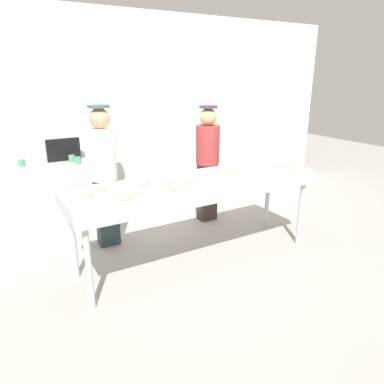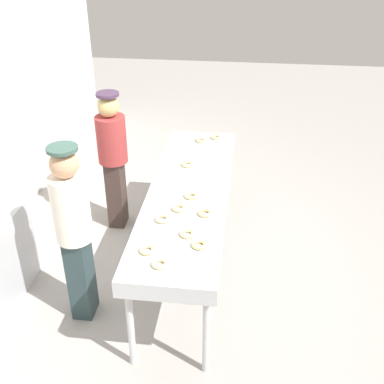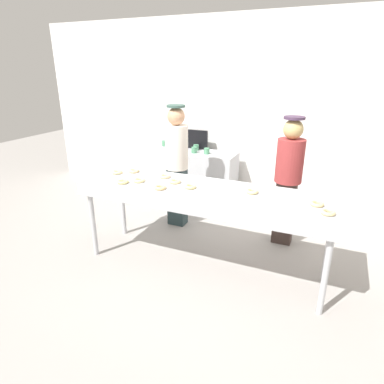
# 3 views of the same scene
# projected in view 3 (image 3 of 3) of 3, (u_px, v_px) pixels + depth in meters

# --- Properties ---
(ground_plane) EXTENTS (16.00, 16.00, 0.00)m
(ground_plane) POSITION_uv_depth(u_px,v_px,m) (203.00, 265.00, 3.76)
(ground_plane) COLOR #9E9993
(back_wall) EXTENTS (8.00, 0.12, 2.88)m
(back_wall) POSITION_uv_depth(u_px,v_px,m) (258.00, 114.00, 5.16)
(back_wall) COLOR white
(back_wall) RESTS_ON ground
(fryer_conveyor) EXTENTS (2.74, 0.75, 0.93)m
(fryer_conveyor) POSITION_uv_depth(u_px,v_px,m) (204.00, 195.00, 3.46)
(fryer_conveyor) COLOR #B7BABF
(fryer_conveyor) RESTS_ON ground
(plain_donut_0) EXTENTS (0.18, 0.18, 0.03)m
(plain_donut_0) POSITION_uv_depth(u_px,v_px,m) (117.00, 172.00, 3.92)
(plain_donut_0) COLOR beige
(plain_donut_0) RESTS_ON fryer_conveyor
(plain_donut_1) EXTENTS (0.18, 0.18, 0.03)m
(plain_donut_1) POSITION_uv_depth(u_px,v_px,m) (190.00, 186.00, 3.44)
(plain_donut_1) COLOR #E5D087
(plain_donut_1) RESTS_ON fryer_conveyor
(plain_donut_2) EXTENTS (0.17, 0.17, 0.03)m
(plain_donut_2) POSITION_uv_depth(u_px,v_px,m) (328.00, 212.00, 2.83)
(plain_donut_2) COLOR #E8C98A
(plain_donut_2) RESTS_ON fryer_conveyor
(plain_donut_3) EXTENTS (0.17, 0.17, 0.03)m
(plain_donut_3) POSITION_uv_depth(u_px,v_px,m) (160.00, 187.00, 3.42)
(plain_donut_3) COLOR #EEC682
(plain_donut_3) RESTS_ON fryer_conveyor
(plain_donut_4) EXTENTS (0.18, 0.18, 0.03)m
(plain_donut_4) POSITION_uv_depth(u_px,v_px,m) (123.00, 182.00, 3.59)
(plain_donut_4) COLOR #EED685
(plain_donut_4) RESTS_ON fryer_conveyor
(plain_donut_5) EXTENTS (0.18, 0.18, 0.03)m
(plain_donut_5) POSITION_uv_depth(u_px,v_px,m) (139.00, 180.00, 3.63)
(plain_donut_5) COLOR beige
(plain_donut_5) RESTS_ON fryer_conveyor
(plain_donut_6) EXTENTS (0.18, 0.18, 0.03)m
(plain_donut_6) POSITION_uv_depth(u_px,v_px,m) (134.00, 171.00, 3.97)
(plain_donut_6) COLOR #F7D191
(plain_donut_6) RESTS_ON fryer_conveyor
(plain_donut_7) EXTENTS (0.17, 0.17, 0.03)m
(plain_donut_7) POSITION_uv_depth(u_px,v_px,m) (175.00, 181.00, 3.60)
(plain_donut_7) COLOR #F3D08A
(plain_donut_7) RESTS_ON fryer_conveyor
(plain_donut_8) EXTENTS (0.17, 0.17, 0.03)m
(plain_donut_8) POSITION_uv_depth(u_px,v_px,m) (165.00, 176.00, 3.77)
(plain_donut_8) COLOR beige
(plain_donut_8) RESTS_ON fryer_conveyor
(plain_donut_9) EXTENTS (0.18, 0.18, 0.03)m
(plain_donut_9) POSITION_uv_depth(u_px,v_px,m) (317.00, 204.00, 3.01)
(plain_donut_9) COLOR #F3CE88
(plain_donut_9) RESTS_ON fryer_conveyor
(plain_donut_10) EXTENTS (0.14, 0.14, 0.03)m
(plain_donut_10) POSITION_uv_depth(u_px,v_px,m) (252.00, 191.00, 3.31)
(plain_donut_10) COLOR #EFD489
(plain_donut_10) RESTS_ON fryer_conveyor
(worker_baker) EXTENTS (0.32, 0.32, 1.60)m
(worker_baker) POSITION_uv_depth(u_px,v_px,m) (288.00, 175.00, 3.97)
(worker_baker) COLOR #3B2C28
(worker_baker) RESTS_ON ground
(worker_assistant) EXTENTS (0.31, 0.31, 1.67)m
(worker_assistant) POSITION_uv_depth(u_px,v_px,m) (177.00, 161.00, 4.46)
(worker_assistant) COLOR #27393C
(worker_assistant) RESTS_ON ground
(prep_counter) EXTENTS (1.53, 0.51, 0.85)m
(prep_counter) POSITION_uv_depth(u_px,v_px,m) (190.00, 176.00, 5.50)
(prep_counter) COLOR #B7BABF
(prep_counter) RESTS_ON ground
(paper_cup_0) EXTENTS (0.09, 0.09, 0.09)m
(paper_cup_0) POSITION_uv_depth(u_px,v_px,m) (194.00, 150.00, 5.21)
(paper_cup_0) COLOR #4C8C66
(paper_cup_0) RESTS_ON prep_counter
(paper_cup_1) EXTENTS (0.09, 0.09, 0.09)m
(paper_cup_1) POSITION_uv_depth(u_px,v_px,m) (207.00, 151.00, 5.15)
(paper_cup_1) COLOR #4C8C66
(paper_cup_1) RESTS_ON prep_counter
(paper_cup_2) EXTENTS (0.09, 0.09, 0.09)m
(paper_cup_2) POSITION_uv_depth(u_px,v_px,m) (196.00, 147.00, 5.38)
(paper_cup_2) COLOR #4C8C66
(paper_cup_2) RESTS_ON prep_counter
(paper_cup_3) EXTENTS (0.09, 0.09, 0.09)m
(paper_cup_3) POSITION_uv_depth(u_px,v_px,m) (164.00, 143.00, 5.67)
(paper_cup_3) COLOR #4C8C66
(paper_cup_3) RESTS_ON prep_counter
(menu_display) EXTENTS (0.45, 0.04, 0.31)m
(menu_display) POSITION_uv_depth(u_px,v_px,m) (195.00, 139.00, 5.47)
(menu_display) COLOR black
(menu_display) RESTS_ON prep_counter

